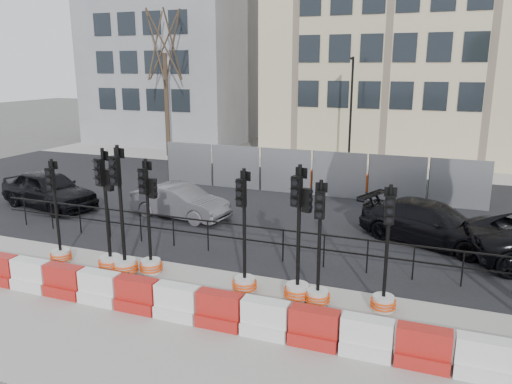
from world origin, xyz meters
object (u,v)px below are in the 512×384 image
at_px(traffic_signal_d, 150,247).
at_px(traffic_signal_h, 384,286).
at_px(car_a, 49,189).
at_px(car_c, 432,224).
at_px(traffic_signal_a, 59,242).

xyz_separation_m(traffic_signal_d, traffic_signal_h, (6.22, 0.05, -0.14)).
bearing_deg(traffic_signal_h, traffic_signal_d, 173.25).
height_order(traffic_signal_h, car_a, traffic_signal_h).
xyz_separation_m(traffic_signal_d, car_c, (7.07, 5.20, -0.09)).
distance_m(traffic_signal_a, car_c, 11.35).
bearing_deg(car_c, car_a, 116.10).
bearing_deg(traffic_signal_d, traffic_signal_h, 6.34).
bearing_deg(car_c, traffic_signal_d, 148.48).
height_order(traffic_signal_d, car_a, traffic_signal_d).
distance_m(traffic_signal_a, car_a, 6.33).
xyz_separation_m(traffic_signal_h, car_c, (0.85, 5.16, 0.05)).
xyz_separation_m(traffic_signal_h, car_a, (-13.59, 4.15, 0.13)).
relative_size(traffic_signal_a, car_a, 0.65).
height_order(traffic_signal_a, traffic_signal_d, traffic_signal_d).
height_order(traffic_signal_d, traffic_signal_h, traffic_signal_d).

